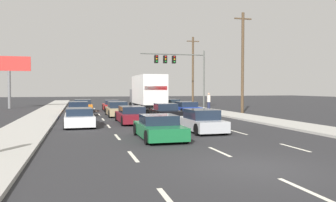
{
  "coord_description": "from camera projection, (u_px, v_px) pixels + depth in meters",
  "views": [
    {
      "loc": [
        -5.31,
        -9.16,
        2.47
      ],
      "look_at": [
        0.86,
        13.52,
        1.58
      ],
      "focal_mm": 35.41,
      "sensor_mm": 36.0,
      "label": 1
    }
  ],
  "objects": [
    {
      "name": "sidewalk_right",
      "position": [
        225.0,
        114.0,
        31.79
      ],
      "size": [
        2.79,
        80.0,
        0.14
      ],
      "primitive_type": "cube",
      "color": "#B2AFA8",
      "rests_on": "ground_plane"
    },
    {
      "name": "car_maroon",
      "position": [
        131.0,
        115.0,
        23.74
      ],
      "size": [
        1.94,
        4.62,
        1.21
      ],
      "color": "maroon",
      "rests_on": "ground_plane"
    },
    {
      "name": "car_orange",
      "position": [
        83.0,
        106.0,
        35.29
      ],
      "size": [
        2.0,
        4.54,
        1.3
      ],
      "color": "orange",
      "rests_on": "ground_plane"
    },
    {
      "name": "pedestrian_mid_block",
      "position": [
        209.0,
        101.0,
        35.7
      ],
      "size": [
        0.38,
        0.38,
        1.88
      ],
      "color": "#1E233F",
      "rests_on": "sidewalk_right"
    },
    {
      "name": "car_red",
      "position": [
        112.0,
        106.0,
        36.49
      ],
      "size": [
        1.82,
        4.13,
        1.21
      ],
      "color": "red",
      "rests_on": "ground_plane"
    },
    {
      "name": "car_silver",
      "position": [
        201.0,
        121.0,
        19.01
      ],
      "size": [
        1.83,
        4.22,
        1.28
      ],
      "color": "#B7BABF",
      "rests_on": "ground_plane"
    },
    {
      "name": "car_white",
      "position": [
        79.0,
        118.0,
        21.65
      ],
      "size": [
        2.0,
        4.49,
        1.21
      ],
      "color": "white",
      "rests_on": "ground_plane"
    },
    {
      "name": "ground_plane",
      "position": [
        131.0,
        112.0,
        34.43
      ],
      "size": [
        140.0,
        140.0,
        0.0
      ],
      "primitive_type": "plane",
      "color": "#2B2B2D"
    },
    {
      "name": "car_yellow",
      "position": [
        170.0,
        105.0,
        38.88
      ],
      "size": [
        1.92,
        4.64,
        1.23
      ],
      "color": "yellow",
      "rests_on": "ground_plane"
    },
    {
      "name": "box_truck",
      "position": [
        147.0,
        92.0,
        33.89
      ],
      "size": [
        2.61,
        8.05,
        3.79
      ],
      "color": "white",
      "rests_on": "ground_plane"
    },
    {
      "name": "utility_pole_far",
      "position": [
        193.0,
        71.0,
        46.19
      ],
      "size": [
        1.8,
        0.28,
        9.65
      ],
      "color": "brown",
      "rests_on": "ground_plane"
    },
    {
      "name": "car_blue",
      "position": [
        186.0,
        108.0,
        32.5
      ],
      "size": [
        2.06,
        4.33,
        1.19
      ],
      "color": "#1E389E",
      "rests_on": "ground_plane"
    },
    {
      "name": "car_green",
      "position": [
        159.0,
        128.0,
        16.24
      ],
      "size": [
        2.0,
        4.16,
        1.18
      ],
      "color": "#196B38",
      "rests_on": "ground_plane"
    },
    {
      "name": "car_black",
      "position": [
        166.0,
        112.0,
        26.58
      ],
      "size": [
        1.94,
        4.07,
        1.28
      ],
      "color": "black",
      "rests_on": "ground_plane"
    },
    {
      "name": "sidewalk_left",
      "position": [
        40.0,
        118.0,
        27.42
      ],
      "size": [
        2.79,
        80.0,
        0.14
      ],
      "primitive_type": "cube",
      "color": "#B2AFA8",
      "rests_on": "ground_plane"
    },
    {
      "name": "car_tan",
      "position": [
        117.0,
        109.0,
        29.85
      ],
      "size": [
        1.87,
        4.68,
        1.3
      ],
      "color": "tan",
      "rests_on": "ground_plane"
    },
    {
      "name": "lane_markings",
      "position": [
        135.0,
        114.0,
        32.21
      ],
      "size": [
        6.94,
        62.0,
        0.01
      ],
      "color": "silver",
      "rests_on": "ground_plane"
    },
    {
      "name": "utility_pole_mid",
      "position": [
        243.0,
        62.0,
        32.54
      ],
      "size": [
        1.8,
        0.28,
        9.91
      ],
      "color": "brown",
      "rests_on": "ground_plane"
    },
    {
      "name": "traffic_signal_mast",
      "position": [
        176.0,
        64.0,
        41.07
      ],
      "size": [
        8.29,
        0.69,
        7.29
      ],
      "color": "#595B56",
      "rests_on": "ground_plane"
    },
    {
      "name": "car_navy",
      "position": [
        78.0,
        110.0,
        28.85
      ],
      "size": [
        1.95,
        4.16,
        1.34
      ],
      "color": "#141E4C",
      "rests_on": "ground_plane"
    },
    {
      "name": "roadside_billboard",
      "position": [
        9.0,
        70.0,
        40.77
      ],
      "size": [
        5.03,
        0.36,
        6.46
      ],
      "color": "slate",
      "rests_on": "ground_plane"
    }
  ]
}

